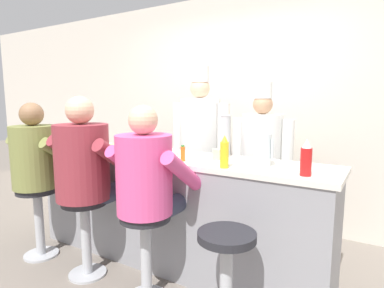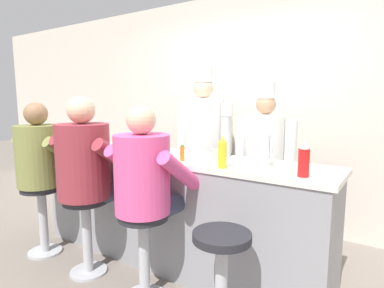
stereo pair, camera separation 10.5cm
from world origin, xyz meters
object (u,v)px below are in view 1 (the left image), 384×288
object	(u,v)px
cup_stack_steel	(225,136)
diner_seated_olive	(38,162)
hot_sauce_bottle_orange	(183,154)
breakfast_plate	(114,147)
coffee_mug_tan	(218,154)
water_pitcher_clear	(262,150)
cook_in_whites_far	(261,156)
cereal_bowl	(168,152)
diner_seated_pink	(147,181)
empty_stool_round	(226,266)
diner_seated_maroon	(86,167)
mustard_bottle_yellow	(224,153)
ketchup_bottle_red	(306,159)
cook_in_whites_near	(200,140)

from	to	relation	value
cup_stack_steel	diner_seated_olive	bearing A→B (deg)	-155.31
hot_sauce_bottle_orange	breakfast_plate	distance (m)	0.96
coffee_mug_tan	diner_seated_olive	size ratio (longest dim) A/B	0.09
water_pitcher_clear	cook_in_whites_far	world-z (taller)	cook_in_whites_far
cereal_bowl	diner_seated_olive	size ratio (longest dim) A/B	0.11
water_pitcher_clear	coffee_mug_tan	distance (m)	0.39
water_pitcher_clear	cereal_bowl	world-z (taller)	water_pitcher_clear
cup_stack_steel	diner_seated_pink	size ratio (longest dim) A/B	0.25
cup_stack_steel	diner_seated_olive	size ratio (longest dim) A/B	0.24
hot_sauce_bottle_orange	diner_seated_pink	world-z (taller)	diner_seated_pink
cup_stack_steel	empty_stool_round	world-z (taller)	cup_stack_steel
diner_seated_maroon	empty_stool_round	bearing A→B (deg)	-1.64
cereal_bowl	cook_in_whites_far	size ratio (longest dim) A/B	0.10
water_pitcher_clear	breakfast_plate	world-z (taller)	water_pitcher_clear
cook_in_whites_far	mustard_bottle_yellow	bearing A→B (deg)	-84.86
cereal_bowl	water_pitcher_clear	bearing A→B (deg)	-0.99
mustard_bottle_yellow	diner_seated_maroon	bearing A→B (deg)	-164.65
hot_sauce_bottle_orange	diner_seated_maroon	size ratio (longest dim) A/B	0.08
cup_stack_steel	diner_seated_pink	bearing A→B (deg)	-110.62
cereal_bowl	ketchup_bottle_red	bearing A→B (deg)	-8.27
water_pitcher_clear	coffee_mug_tan	bearing A→B (deg)	174.37
empty_stool_round	coffee_mug_tan	bearing A→B (deg)	121.39
coffee_mug_tan	diner_seated_olive	xyz separation A→B (m)	(-1.57, -0.56, -0.13)
hot_sauce_bottle_orange	cook_in_whites_near	world-z (taller)	cook_in_whites_near
diner_seated_maroon	cook_in_whites_far	distance (m)	1.70
cup_stack_steel	cook_in_whites_far	xyz separation A→B (m)	(0.09, 0.66, -0.27)
water_pitcher_clear	cup_stack_steel	xyz separation A→B (m)	(-0.39, 0.19, 0.06)
breakfast_plate	diner_seated_pink	size ratio (longest dim) A/B	0.18
breakfast_plate	empty_stool_round	bearing A→B (deg)	-21.00
ketchup_bottle_red	empty_stool_round	world-z (taller)	ketchup_bottle_red
diner_seated_olive	cook_in_whites_far	distance (m)	2.15
coffee_mug_tan	cook_in_whites_near	xyz separation A→B (m)	(-0.66, 0.84, -0.02)
diner_seated_olive	diner_seated_maroon	distance (m)	0.64
water_pitcher_clear	breakfast_plate	bearing A→B (deg)	179.22
breakfast_plate	cereal_bowl	bearing A→B (deg)	-0.51
mustard_bottle_yellow	empty_stool_round	size ratio (longest dim) A/B	0.35
breakfast_plate	cup_stack_steel	world-z (taller)	cup_stack_steel
water_pitcher_clear	diner_seated_maroon	size ratio (longest dim) A/B	0.16
water_pitcher_clear	cup_stack_steel	world-z (taller)	cup_stack_steel
cook_in_whites_near	cook_in_whites_far	size ratio (longest dim) A/B	1.12
cook_in_whites_near	water_pitcher_clear	bearing A→B (deg)	-40.15
cereal_bowl	diner_seated_pink	distance (m)	0.59
diner_seated_pink	cook_in_whites_far	world-z (taller)	cook_in_whites_far
cereal_bowl	empty_stool_round	size ratio (longest dim) A/B	0.24
ketchup_bottle_red	cook_in_whites_far	xyz separation A→B (m)	(-0.65, 1.01, -0.20)
ketchup_bottle_red	cup_stack_steel	distance (m)	0.82
breakfast_plate	cook_in_whites_near	xyz separation A→B (m)	(0.49, 0.86, 0.01)
coffee_mug_tan	cup_stack_steel	bearing A→B (deg)	93.52
cereal_bowl	diner_seated_maroon	size ratio (longest dim) A/B	0.11
water_pitcher_clear	empty_stool_round	bearing A→B (deg)	-91.85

